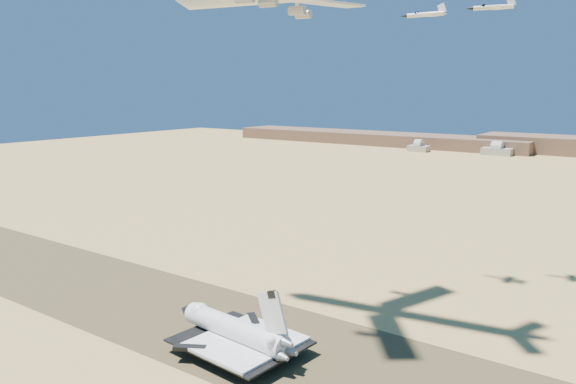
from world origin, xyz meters
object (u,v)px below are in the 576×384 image
Objects in this scene: shuttle at (234,331)px; crew_c at (245,370)px; crew_a at (237,371)px; crew_b at (245,362)px; chase_jet_c at (425,14)px; chase_jet_d at (492,7)px.

crew_c is at bearing -31.89° from shuttle.
crew_b is (-1.52, 4.95, -0.12)m from crew_a.
shuttle is 121.36m from chase_jet_c.
crew_a is 1.15× the size of crew_b.
shuttle is 9.84m from crew_b.
shuttle is at bearing 10.86° from crew_b.
shuttle reaches higher than crew_c.
chase_jet_c is 1.01× the size of chase_jet_d.
crew_a is at bearing -40.92° from shuttle.
crew_a is 0.11× the size of chase_jet_c.
crew_b is at bearing -95.77° from chase_jet_c.
chase_jet_d is (24.63, 106.02, 95.04)m from crew_a.
crew_a is 5.18m from crew_b.
crew_c is (2.34, -3.04, -0.00)m from crew_b.
crew_c is at bearing -94.10° from chase_jet_c.
shuttle is 26.12× the size of crew_c.
shuttle is at bearing -120.89° from chase_jet_d.
chase_jet_d is at bearing -45.74° from crew_c.
chase_jet_c reaches higher than shuttle.
chase_jet_d is at bearing -28.79° from crew_a.
chase_jet_c is 23.32m from chase_jet_d.
crew_b is 0.10× the size of chase_jet_d.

